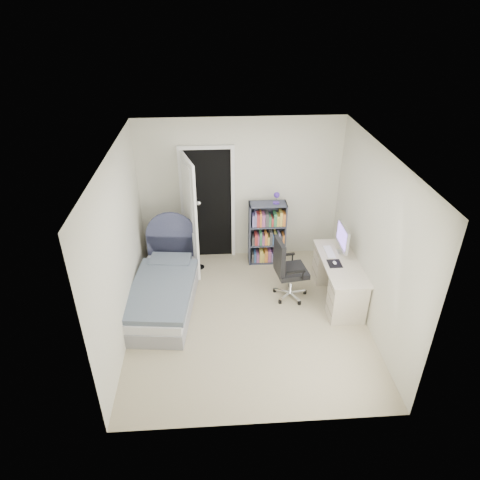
{
  "coord_description": "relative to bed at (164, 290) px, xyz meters",
  "views": [
    {
      "loc": [
        -0.45,
        -4.87,
        4.17
      ],
      "look_at": [
        -0.1,
        0.34,
        1.13
      ],
      "focal_mm": 32.0,
      "sensor_mm": 36.0,
      "label": 1
    }
  ],
  "objects": [
    {
      "name": "office_chair",
      "position": [
        1.86,
        0.05,
        0.3
      ],
      "size": [
        0.55,
        0.56,
        1.03
      ],
      "color": "silver",
      "rests_on": "ground"
    },
    {
      "name": "floor_lamp",
      "position": [
        0.51,
        0.94,
        0.27
      ],
      "size": [
        0.19,
        0.19,
        1.3
      ],
      "color": "silver",
      "rests_on": "ground"
    },
    {
      "name": "desk",
      "position": [
        2.67,
        -0.01,
        0.11
      ],
      "size": [
        0.55,
        1.37,
        1.12
      ],
      "color": "beige",
      "rests_on": "ground"
    },
    {
      "name": "bookcase",
      "position": [
        1.7,
        1.1,
        0.28
      ],
      "size": [
        0.63,
        0.27,
        1.34
      ],
      "color": "#3D4253",
      "rests_on": "ground"
    },
    {
      "name": "bed",
      "position": [
        0.0,
        0.0,
        0.0
      ],
      "size": [
        1.06,
        1.94,
        1.15
      ],
      "color": "gray",
      "rests_on": "ground"
    },
    {
      "name": "nightstand",
      "position": [
        -0.02,
        1.19,
        0.12
      ],
      "size": [
        0.39,
        0.39,
        0.58
      ],
      "color": "#DAB286",
      "rests_on": "ground"
    },
    {
      "name": "room_shell",
      "position": [
        1.24,
        -0.42,
        0.99
      ],
      "size": [
        3.5,
        3.7,
        2.6
      ],
      "color": "gray",
      "rests_on": "ground"
    },
    {
      "name": "door",
      "position": [
        0.5,
        1.11,
        0.78
      ],
      "size": [
        0.92,
        0.8,
        2.06
      ],
      "color": "black",
      "rests_on": "ground"
    }
  ]
}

